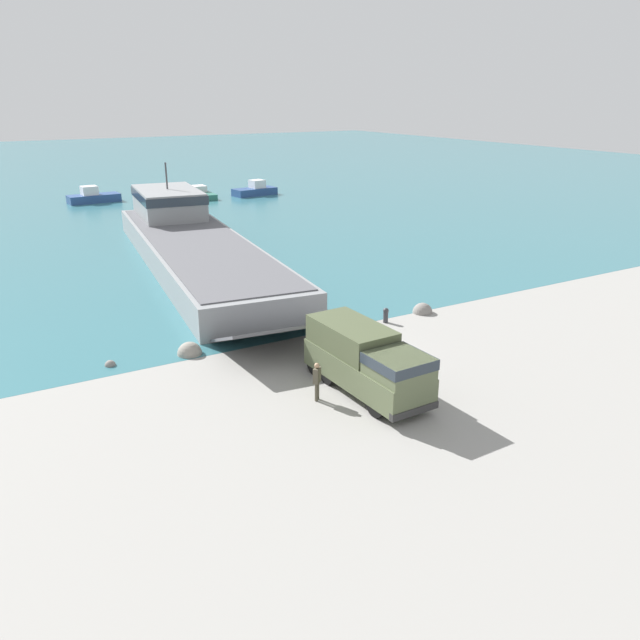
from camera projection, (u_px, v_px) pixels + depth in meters
name	position (u px, v px, depth m)	size (l,w,h in m)	color
ground_plane	(356.00, 358.00, 32.04)	(240.00, 240.00, 0.00)	gray
water_surface	(61.00, 173.00, 108.70)	(240.00, 180.00, 0.01)	#336B75
landing_craft	(190.00, 239.00, 51.01)	(11.21, 38.12, 6.96)	gray
military_truck	(366.00, 360.00, 27.96)	(2.65, 7.08, 2.92)	#566042
soldier_on_ramp	(317.00, 379.00, 27.32)	(0.49, 0.47, 1.79)	#4C4738
moored_boat_a	(255.00, 190.00, 84.01)	(6.12, 3.24, 1.99)	navy
moored_boat_b	(93.00, 197.00, 78.37)	(6.35, 2.91, 2.05)	navy
moored_boat_c	(199.00, 194.00, 82.31)	(2.92, 6.93, 1.48)	#2D7060
mooring_bollard	(386.00, 315.00, 36.95)	(0.34, 0.34, 0.91)	#333338
shoreline_rock_a	(110.00, 365.00, 31.20)	(0.55, 0.55, 0.55)	gray
shoreline_rock_b	(422.00, 313.00, 38.77)	(1.24, 1.24, 1.24)	gray
shoreline_rock_c	(190.00, 354.00, 32.59)	(1.29, 1.29, 1.29)	gray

